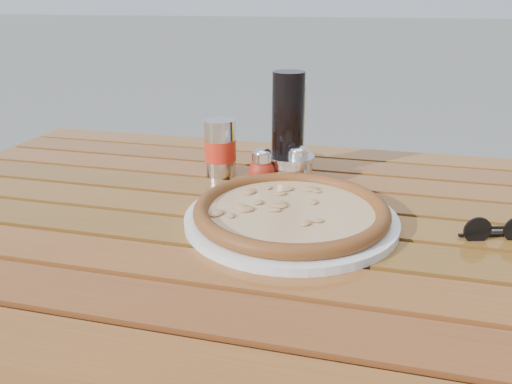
% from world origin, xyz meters
% --- Properties ---
extents(table, '(1.40, 0.90, 0.75)m').
position_xyz_m(table, '(0.00, -0.00, 0.67)').
color(table, '#351E0C').
rests_on(table, ground).
extents(plate, '(0.46, 0.46, 0.01)m').
position_xyz_m(plate, '(0.07, -0.03, 0.76)').
color(plate, silver).
rests_on(plate, table).
extents(pizza, '(0.46, 0.46, 0.03)m').
position_xyz_m(pizza, '(0.07, -0.03, 0.77)').
color(pizza, beige).
rests_on(pizza, plate).
extents(pepper_shaker, '(0.07, 0.07, 0.08)m').
position_xyz_m(pepper_shaker, '(-0.01, 0.13, 0.79)').
color(pepper_shaker, '#AC2413').
rests_on(pepper_shaker, table).
extents(oregano_shaker, '(0.06, 0.06, 0.08)m').
position_xyz_m(oregano_shaker, '(0.05, 0.16, 0.79)').
color(oregano_shaker, '#36411A').
rests_on(oregano_shaker, table).
extents(dark_bottle, '(0.07, 0.07, 0.22)m').
position_xyz_m(dark_bottle, '(0.02, 0.20, 0.86)').
color(dark_bottle, black).
rests_on(dark_bottle, table).
extents(soda_can, '(0.08, 0.08, 0.12)m').
position_xyz_m(soda_can, '(-0.12, 0.18, 0.81)').
color(soda_can, silver).
rests_on(soda_can, table).
extents(olive_oil_cruet, '(0.06, 0.06, 0.21)m').
position_xyz_m(olive_oil_cruet, '(0.02, 0.24, 0.85)').
color(olive_oil_cruet, '#C29514').
rests_on(olive_oil_cruet, table).
extents(parmesan_tin, '(0.11, 0.11, 0.07)m').
position_xyz_m(parmesan_tin, '(0.04, 0.16, 0.78)').
color(parmesan_tin, silver).
rests_on(parmesan_tin, table).
extents(sunglasses, '(0.11, 0.05, 0.04)m').
position_xyz_m(sunglasses, '(0.40, -0.01, 0.77)').
color(sunglasses, black).
rests_on(sunglasses, table).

